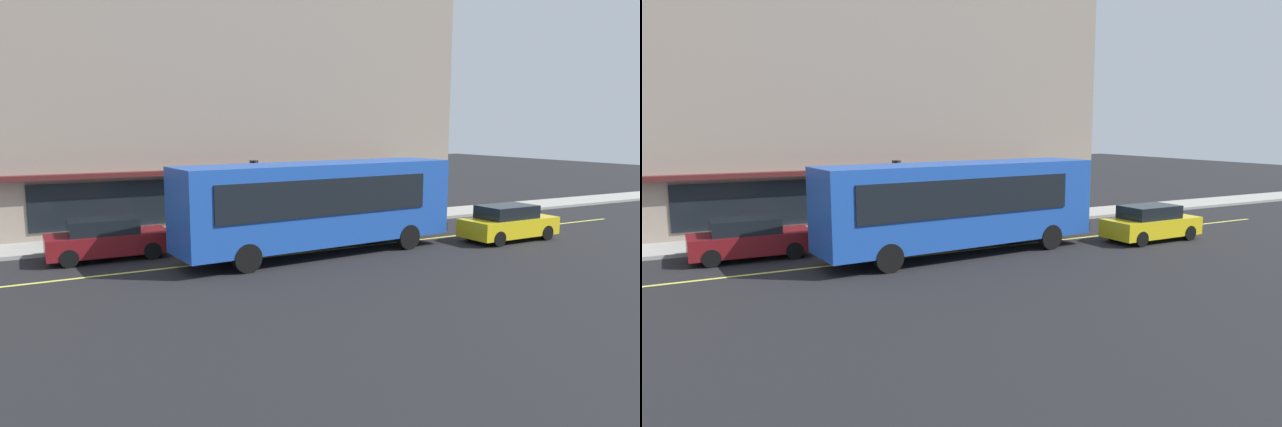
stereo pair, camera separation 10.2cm
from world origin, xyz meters
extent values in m
plane|color=black|center=(0.00, 0.00, 0.00)|extent=(120.00, 120.00, 0.00)
cube|color=#9E9B93|center=(0.00, 5.21, 0.07)|extent=(80.00, 2.67, 0.15)
cube|color=#D8D14C|center=(0.00, 0.00, 0.00)|extent=(36.00, 0.16, 0.01)
cube|color=gray|center=(-0.93, 11.29, 6.27)|extent=(27.46, 9.50, 12.54)
cube|color=#4C1919|center=(-0.93, 6.29, 2.80)|extent=(19.22, 0.70, 0.20)
cube|color=black|center=(-0.93, 6.51, 1.50)|extent=(16.47, 0.08, 2.00)
cube|color=#1E4CAD|center=(0.61, -0.47, 2.00)|extent=(11.16, 3.33, 3.00)
cube|color=black|center=(6.04, -0.05, 2.36)|extent=(0.28, 2.10, 1.80)
cube|color=black|center=(0.21, 0.78, 2.36)|extent=(8.78, 0.73, 1.32)
cube|color=black|center=(0.41, -1.76, 2.36)|extent=(8.78, 0.73, 1.32)
cube|color=#0CF259|center=(6.11, -0.04, 3.25)|extent=(0.23, 1.90, 0.36)
cube|color=#2D2D33|center=(6.14, -0.04, 0.75)|extent=(0.34, 2.41, 0.40)
cylinder|color=black|center=(4.03, 0.93, 0.50)|extent=(1.02, 0.38, 1.00)
cylinder|color=black|center=(4.21, -1.32, 0.50)|extent=(1.02, 0.38, 1.00)
cylinder|color=black|center=(-2.99, 0.39, 0.50)|extent=(1.02, 0.38, 1.00)
cylinder|color=black|center=(-2.81, -1.86, 0.50)|extent=(1.02, 0.38, 1.00)
cylinder|color=#2D2D33|center=(0.02, 4.41, 1.75)|extent=(0.12, 0.12, 3.20)
cube|color=black|center=(0.02, 4.61, 2.90)|extent=(0.30, 0.30, 0.90)
sphere|color=red|center=(0.02, 4.78, 3.17)|extent=(0.18, 0.18, 0.18)
sphere|color=orange|center=(0.02, 4.78, 2.90)|extent=(0.18, 0.18, 0.18)
sphere|color=green|center=(0.02, 4.78, 2.63)|extent=(0.18, 0.18, 0.18)
cube|color=maroon|center=(-6.61, 2.50, 0.60)|extent=(4.31, 1.83, 0.75)
cube|color=black|center=(-6.76, 2.50, 1.25)|extent=(2.42, 1.53, 0.55)
cylinder|color=black|center=(-5.19, 3.30, 0.32)|extent=(0.64, 0.22, 0.64)
cylinder|color=black|center=(-5.20, 1.66, 0.32)|extent=(0.64, 0.22, 0.64)
cylinder|color=black|center=(-8.03, 3.33, 0.32)|extent=(0.64, 0.22, 0.64)
cylinder|color=black|center=(-8.04, 1.69, 0.32)|extent=(0.64, 0.22, 0.64)
cube|color=yellow|center=(9.17, -1.81, 0.60)|extent=(4.34, 1.90, 0.75)
cube|color=black|center=(9.02, -1.82, 1.25)|extent=(2.44, 1.57, 0.55)
cylinder|color=black|center=(10.57, -0.96, 0.32)|extent=(0.64, 0.23, 0.64)
cylinder|color=black|center=(10.61, -2.60, 0.32)|extent=(0.64, 0.23, 0.64)
cylinder|color=black|center=(7.73, -1.03, 0.32)|extent=(0.64, 0.23, 0.64)
cylinder|color=black|center=(7.77, -2.67, 0.32)|extent=(0.64, 0.23, 0.64)
cylinder|color=black|center=(5.08, 4.93, 0.55)|extent=(0.18, 0.18, 0.79)
cylinder|color=#3F3F47|center=(5.08, 4.93, 1.26)|extent=(0.34, 0.34, 0.63)
sphere|color=tan|center=(5.08, 4.93, 1.68)|extent=(0.22, 0.22, 0.22)
cylinder|color=black|center=(2.26, 5.00, 0.56)|extent=(0.18, 0.18, 0.82)
cylinder|color=#26723F|center=(2.26, 5.00, 1.29)|extent=(0.34, 0.34, 0.65)
sphere|color=tan|center=(2.26, 5.00, 1.73)|extent=(0.23, 0.23, 0.23)
camera|label=1|loc=(-9.56, -19.81, 4.89)|focal=32.66mm
camera|label=2|loc=(-9.47, -19.85, 4.89)|focal=32.66mm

